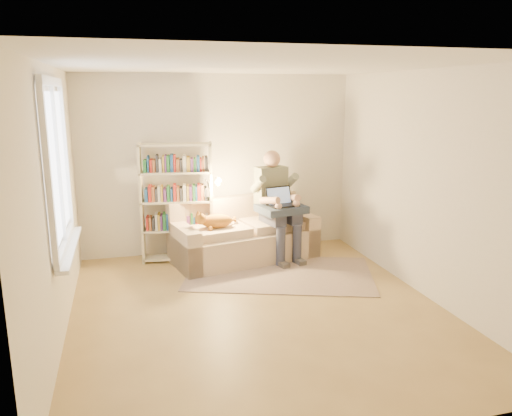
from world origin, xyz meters
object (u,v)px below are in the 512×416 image
object	(u,v)px
bookshelf	(177,197)
sofa	(243,237)
person	(276,199)
cat	(215,221)
laptop	(284,201)

from	to	relation	value
bookshelf	sofa	bearing A→B (deg)	-1.88
bookshelf	person	bearing A→B (deg)	-0.88
cat	bookshelf	size ratio (longest dim) A/B	0.37
sofa	cat	xyz separation A→B (m)	(-0.45, -0.23, 0.34)
person	cat	bearing A→B (deg)	178.42
laptop	sofa	bearing A→B (deg)	148.28
sofa	bookshelf	size ratio (longest dim) A/B	1.28
sofa	bookshelf	distance (m)	1.11
sofa	person	distance (m)	0.72
person	bookshelf	world-z (taller)	bookshelf
sofa	laptop	xyz separation A→B (m)	(0.55, -0.20, 0.55)
person	laptop	size ratio (longest dim) A/B	3.45
bookshelf	cat	bearing A→B (deg)	-32.04
laptop	bookshelf	distance (m)	1.49
person	laptop	xyz separation A→B (m)	(0.07, -0.14, 0.01)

